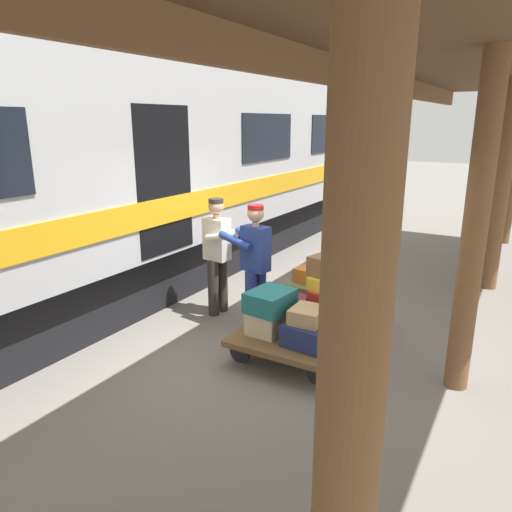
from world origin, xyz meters
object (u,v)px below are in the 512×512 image
(suitcase_gray_aluminum, at_px, (330,313))
(suitcase_tan_vintage, at_px, (308,315))
(suitcase_brown_leather, at_px, (331,267))
(porter_in_overalls, at_px, (254,262))
(suitcase_navy_fabric, at_px, (311,332))
(suitcase_teal_softside, at_px, (270,301))
(suitcase_olive_duffel, at_px, (308,291))
(porter_by_door, at_px, (218,253))
(suitcase_cream_canvas, at_px, (267,321))
(train_car, at_px, (88,168))
(suitcase_black_hardshell, at_px, (347,300))
(suitcase_orange_carryall, at_px, (311,274))
(suitcase_red_plastic, at_px, (330,296))
(suitcase_burgundy_valise, at_px, (289,307))
(luggage_cart, at_px, (309,323))
(suitcase_yellow_case, at_px, (331,283))

(suitcase_gray_aluminum, distance_m, suitcase_tan_vintage, 0.64)
(suitcase_brown_leather, relative_size, porter_in_overalls, 0.26)
(suitcase_navy_fabric, xyz_separation_m, suitcase_teal_softside, (0.52, -0.00, 0.28))
(suitcase_olive_duffel, height_order, porter_by_door, porter_by_door)
(suitcase_cream_canvas, xyz_separation_m, suitcase_tan_vintage, (-0.53, 0.03, 0.20))
(train_car, xyz_separation_m, suitcase_brown_leather, (-3.89, -0.13, -0.99))
(train_car, xyz_separation_m, suitcase_cream_canvas, (-3.35, 0.46, -1.59))
(train_car, distance_m, suitcase_brown_leather, 4.02)
(suitcase_black_hardshell, height_order, suitcase_tan_vintage, suitcase_tan_vintage)
(suitcase_orange_carryall, bearing_deg, suitcase_navy_fabric, 114.29)
(suitcase_tan_vintage, height_order, suitcase_teal_softside, suitcase_teal_softside)
(suitcase_gray_aluminum, relative_size, suitcase_cream_canvas, 1.14)
(suitcase_cream_canvas, relative_size, suitcase_black_hardshell, 0.86)
(suitcase_red_plastic, relative_size, porter_in_overalls, 0.32)
(suitcase_burgundy_valise, height_order, porter_in_overalls, porter_in_overalls)
(suitcase_cream_canvas, relative_size, suitcase_brown_leather, 1.02)
(suitcase_tan_vintage, bearing_deg, luggage_cart, -68.00)
(suitcase_teal_softside, relative_size, porter_in_overalls, 0.31)
(porter_in_overalls, bearing_deg, suitcase_brown_leather, 174.67)
(suitcase_burgundy_valise, bearing_deg, suitcase_yellow_case, 177.29)
(train_car, xyz_separation_m, suitcase_yellow_case, (-3.92, -0.10, -1.19))
(train_car, bearing_deg, luggage_cart, -177.98)
(train_car, xyz_separation_m, suitcase_teal_softside, (-3.39, 0.46, -1.33))
(luggage_cart, xyz_separation_m, suitcase_cream_canvas, (0.28, 0.59, 0.19))
(suitcase_olive_duffel, relative_size, suitcase_red_plastic, 1.14)
(suitcase_red_plastic, height_order, suitcase_brown_leather, suitcase_brown_leather)
(suitcase_brown_leather, height_order, suitcase_orange_carryall, suitcase_brown_leather)
(suitcase_black_hardshell, distance_m, suitcase_navy_fabric, 1.17)
(luggage_cart, bearing_deg, suitcase_navy_fabric, 115.42)
(luggage_cart, height_order, suitcase_navy_fabric, suitcase_navy_fabric)
(suitcase_gray_aluminum, relative_size, porter_in_overalls, 0.30)
(suitcase_cream_canvas, height_order, suitcase_yellow_case, suitcase_yellow_case)
(suitcase_burgundy_valise, distance_m, suitcase_teal_softside, 0.65)
(suitcase_tan_vintage, bearing_deg, suitcase_yellow_case, -93.58)
(suitcase_cream_canvas, relative_size, suitcase_navy_fabric, 0.76)
(luggage_cart, xyz_separation_m, suitcase_brown_leather, (-0.26, -0.00, 0.79))
(suitcase_gray_aluminum, height_order, suitcase_cream_canvas, suitcase_gray_aluminum)
(suitcase_tan_vintage, bearing_deg, porter_in_overalls, -33.01)
(suitcase_cream_canvas, bearing_deg, porter_in_overalls, -49.99)
(suitcase_navy_fabric, distance_m, suitcase_olive_duffel, 1.30)
(suitcase_navy_fabric, distance_m, suitcase_yellow_case, 0.70)
(suitcase_cream_canvas, distance_m, suitcase_navy_fabric, 0.56)
(suitcase_orange_carryall, xyz_separation_m, porter_in_overalls, (0.59, 0.51, 0.21))
(suitcase_navy_fabric, bearing_deg, porter_by_door, -24.97)
(suitcase_burgundy_valise, height_order, porter_by_door, porter_by_door)
(suitcase_tan_vintage, bearing_deg, suitcase_olive_duffel, -66.31)
(suitcase_red_plastic, bearing_deg, suitcase_yellow_case, -134.95)
(suitcase_navy_fabric, distance_m, suitcase_orange_carryall, 1.35)
(suitcase_brown_leather, bearing_deg, suitcase_yellow_case, 135.37)
(porter_by_door, bearing_deg, suitcase_brown_leather, 171.60)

